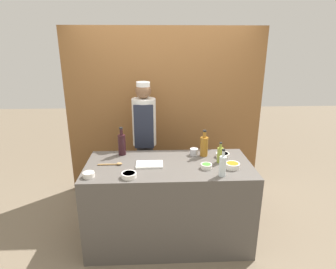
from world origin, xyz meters
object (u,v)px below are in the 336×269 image
sauce_bowl_purple (129,175)px  cutting_board (149,164)px  bottle_amber (204,146)px  bottle_clear (223,166)px  chef_center (145,140)px  bottle_oil (220,155)px  sauce_bowl_red (223,155)px  sauce_bowl_orange (232,165)px  cup_steel (194,152)px  sauce_bowl_green (206,166)px  sauce_bowl_white (89,174)px  bottle_wine (122,144)px  wooden_spoon (114,164)px

sauce_bowl_purple → cutting_board: sauce_bowl_purple is taller
bottle_amber → bottle_clear: bearing=-79.8°
sauce_bowl_purple → chef_center: size_ratio=0.08×
bottle_oil → sauce_bowl_red: bearing=66.1°
sauce_bowl_orange → cup_steel: (-0.35, 0.38, 0.01)m
sauce_bowl_green → sauce_bowl_orange: bearing=-1.5°
sauce_bowl_red → cup_steel: bearing=165.6°
bottle_oil → chef_center: chef_center is taller
sauce_bowl_white → chef_center: 1.17m
bottle_wine → bottle_amber: 0.95m
bottle_amber → sauce_bowl_red: bearing=-13.5°
sauce_bowl_orange → bottle_clear: (-0.15, -0.17, 0.08)m
bottle_wine → wooden_spoon: 0.33m
sauce_bowl_purple → bottle_oil: bearing=18.4°
sauce_bowl_green → bottle_clear: 0.23m
sauce_bowl_green → bottle_amber: size_ratio=0.38×
sauce_bowl_red → bottle_oil: bottle_oil is taller
sauce_bowl_red → sauce_bowl_orange: sauce_bowl_orange is taller
cup_steel → wooden_spoon: bearing=-164.5°
sauce_bowl_green → chef_center: chef_center is taller
bottle_clear → chef_center: 1.35m
cutting_board → cup_steel: 0.58m
sauce_bowl_white → wooden_spoon: size_ratio=0.43×
sauce_bowl_orange → sauce_bowl_green: bearing=178.5°
sauce_bowl_red → bottle_amber: (-0.21, 0.05, 0.09)m
bottle_amber → bottle_oil: bearing=-53.7°
sauce_bowl_orange → cup_steel: size_ratio=1.58×
chef_center → sauce_bowl_purple: bearing=-96.1°
bottle_oil → cup_steel: (-0.25, 0.23, -0.05)m
cutting_board → chef_center: (-0.08, 0.80, -0.00)m
sauce_bowl_red → bottle_clear: 0.49m
bottle_oil → sauce_bowl_white: bearing=-167.7°
sauce_bowl_white → wooden_spoon: 0.34m
bottle_oil → cutting_board: bearing=-176.6°
sauce_bowl_orange → bottle_wine: bottle_wine is taller
sauce_bowl_green → chef_center: bearing=126.4°
sauce_bowl_white → bottle_clear: size_ratio=0.40×
sauce_bowl_green → cup_steel: bearing=101.8°
bottle_wine → sauce_bowl_green: bearing=-25.0°
bottle_amber → wooden_spoon: size_ratio=1.19×
sauce_bowl_red → bottle_oil: size_ratio=0.66×
bottle_oil → wooden_spoon: size_ratio=0.89×
sauce_bowl_green → wooden_spoon: 0.98m
sauce_bowl_red → sauce_bowl_white: size_ratio=1.37×
bottle_oil → chef_center: 1.14m
sauce_bowl_white → bottle_amber: (1.20, 0.49, 0.09)m
bottle_wine → chef_center: chef_center is taller
sauce_bowl_purple → sauce_bowl_orange: 1.07m
bottle_oil → bottle_wine: size_ratio=0.69×
wooden_spoon → chef_center: 0.84m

